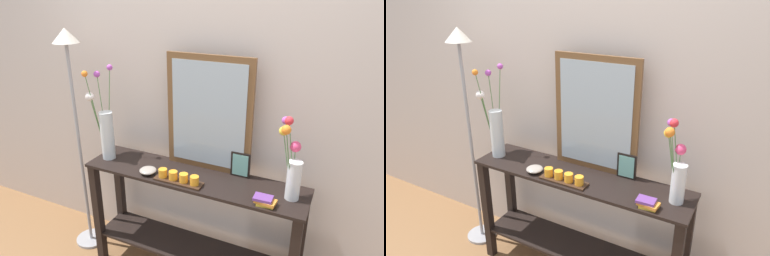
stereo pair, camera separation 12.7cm
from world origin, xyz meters
The scene contains 10 objects.
wall_back centered at (0.00, 0.30, 1.35)m, with size 6.40×0.08×2.70m, color beige.
console_table centered at (0.00, 0.00, 0.51)m, with size 1.48×0.35×0.83m.
mirror_leaning centered at (0.05, 0.14, 1.21)m, with size 0.58×0.03×0.77m.
tall_vase_left centered at (-0.66, -0.02, 1.06)m, with size 0.20×0.20×0.66m.
vase_right centered at (0.62, 0.02, 1.03)m, with size 0.16×0.20×0.48m.
candle_tray centered at (-0.04, -0.11, 0.86)m, with size 0.32×0.09×0.07m.
picture_frame_small centered at (0.28, 0.13, 0.91)m, with size 0.13×0.01×0.17m.
decorative_bowl centered at (-0.27, -0.10, 0.85)m, with size 0.11×0.11×0.04m.
book_stack centered at (0.51, -0.12, 0.85)m, with size 0.13×0.10×0.05m.
floor_lamp centered at (-0.93, -0.01, 1.17)m, with size 0.24×0.24×1.72m.
Camera 1 is at (0.86, -1.80, 1.95)m, focal length 32.64 mm.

